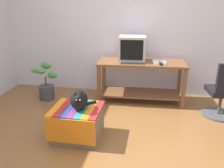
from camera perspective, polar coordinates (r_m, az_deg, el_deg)
ground_plane at (r=2.95m, az=-1.63°, el=-15.76°), size 14.00×14.00×0.00m
back_wall at (r=4.46m, az=3.65°, el=14.27°), size 8.00×0.10×2.60m
desk at (r=4.14m, az=7.18°, el=2.42°), size 1.53×0.68×0.73m
tv_monitor at (r=4.08m, az=5.00°, el=8.62°), size 0.48×0.41×0.43m
keyboard at (r=3.95m, az=5.08°, el=5.29°), size 0.41×0.19×0.02m
book at (r=4.05m, az=11.54°, el=5.33°), size 0.24×0.28×0.03m
ottoman_with_blanket at (r=3.12m, az=-8.54°, el=-9.36°), size 0.63×0.58×0.42m
cat at (r=2.95m, az=-8.10°, el=-3.86°), size 0.33×0.40×0.28m
potted_plant at (r=4.41m, az=-15.97°, el=-0.34°), size 0.48×0.31×0.68m
office_chair at (r=3.91m, az=25.73°, el=-2.21°), size 0.52×0.52×0.89m
stapler at (r=3.91m, az=11.85°, el=4.93°), size 0.07×0.12×0.04m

